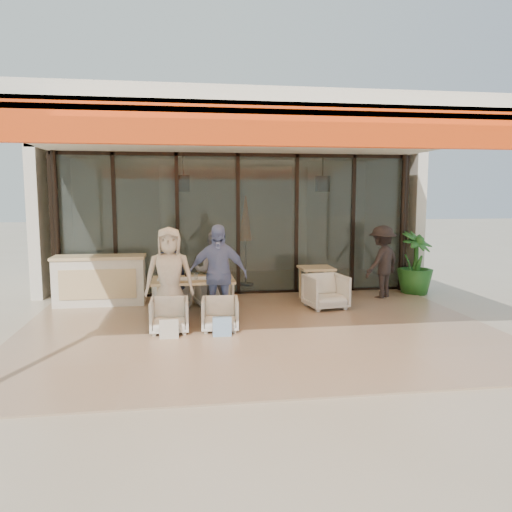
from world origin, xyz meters
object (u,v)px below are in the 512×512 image
Objects in this scene: diner_navy at (171,275)px; side_table at (316,272)px; diner_periwinkle at (218,274)px; diner_cream at (169,277)px; dining_table at (193,282)px; chair_far_right at (213,289)px; host_counter at (100,280)px; potted_palm at (415,263)px; chair_near_left at (169,314)px; chair_far_left at (172,292)px; chair_near_right at (220,313)px; diner_grey at (214,272)px; standing_woman at (382,262)px; side_chair at (326,290)px.

diner_navy reaches higher than side_table.
side_table is at bearing 42.91° from diner_periwinkle.
side_table is (3.06, 1.55, -0.23)m from diner_cream.
diner_navy is 0.87× the size of diner_cream.
dining_table is 2.12× the size of chair_far_right.
host_counter is 7.00m from potted_palm.
chair_near_left is (-0.84, -1.90, -0.03)m from chair_far_right.
chair_near_right is (0.84, -1.90, -0.02)m from chair_far_left.
diner_navy is (0.00, -0.50, 0.42)m from chair_far_left.
standing_woman is (3.74, 0.73, 0.01)m from diner_grey.
potted_palm is at bearing 31.00° from diner_periwinkle.
chair_near_right is 0.84× the size of side_table.
standing_woman is at bearing 34.11° from chair_near_right.
chair_far_left is at bearing 90.37° from chair_near_left.
diner_grey reaches higher than chair_near_right.
host_counter is 1.23× the size of dining_table.
side_chair is (4.52, -1.00, -0.15)m from host_counter.
chair_far_right is 1.06m from diner_navy.
diner_navy is 1.04× the size of potted_palm.
diner_navy is (-0.84, 1.40, 0.44)m from chair_near_right.
diner_periwinkle reaches higher than potted_palm.
standing_woman is (4.58, 0.73, 0.06)m from diner_navy.
dining_table is 0.62m from diner_grey.
diner_navy is 3.08m from side_chair.
potted_palm is (5.53, 0.59, 0.39)m from chair_far_left.
standing_woman is (3.74, 1.63, -0.08)m from diner_periwinkle.
diner_cream is at bearing -153.13° from side_table.
host_counter reaches higher than chair_near_left.
side_chair is (2.22, -0.60, 0.03)m from chair_far_right.
chair_near_left is at bearing 69.72° from chair_far_left.
standing_woman reaches higher than chair_far_right.
chair_near_left is 0.86× the size of side_table.
host_counter is 2.40× the size of side_chair.
diner_grey is at bearing 128.96° from chair_far_left.
potted_palm is at bearing 16.72° from dining_table.
chair_far_left is at bearing -31.78° from standing_woman.
chair_far_right is 0.95× the size of side_table.
standing_woman is 1.03m from potted_palm.
diner_cream is at bearing 69.72° from chair_far_left.
diner_navy reaches higher than potted_palm.
diner_navy reaches higher than chair_near_right.
chair_near_right is 2.57m from side_chair.
dining_table is 2.34× the size of chair_near_left.
dining_table is at bearing 178.81° from side_chair.
side_chair is (3.06, 1.30, 0.07)m from chair_near_left.
chair_far_right is 2.08m from chair_near_left.
potted_palm reaches higher than dining_table.
host_counter is 4.53m from side_table.
chair_far_right is 0.44× the size of standing_woman.
potted_palm is at bearing 24.63° from chair_near_left.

